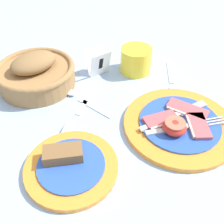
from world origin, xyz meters
TOP-DOWN VIEW (x-y plane):
  - ground_plane at (0.00, 0.00)m, footprint 3.00×3.00m
  - breakfast_plate at (0.10, 0.01)m, footprint 0.25×0.25m
  - bread_plate at (-0.16, -0.00)m, footprint 0.18×0.18m
  - sugar_cup at (0.11, 0.25)m, footprint 0.09×0.09m
  - bread_basket at (-0.16, 0.30)m, footprint 0.21×0.21m
  - number_card at (0.01, 0.28)m, footprint 0.07×0.05m
  - teaspoon_by_saucer at (0.17, 0.13)m, footprint 0.11×0.18m
  - teaspoon_near_cup at (-0.09, 0.21)m, footprint 0.11×0.18m
  - teaspoon_stray at (-0.11, 0.12)m, footprint 0.14×0.16m

SIDE VIEW (x-z plane):
  - ground_plane at x=0.00m, z-range 0.00..0.00m
  - teaspoon_by_saucer at x=0.17m, z-range 0.00..0.01m
  - teaspoon_near_cup at x=-0.09m, z-range 0.00..0.01m
  - teaspoon_stray at x=-0.11m, z-range 0.00..0.01m
  - bread_plate at x=-0.16m, z-range -0.01..0.03m
  - breakfast_plate at x=0.10m, z-range -0.01..0.03m
  - bread_basket at x=-0.16m, z-range -0.01..0.08m
  - number_card at x=0.01m, z-range 0.00..0.07m
  - sugar_cup at x=0.11m, z-range 0.00..0.07m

